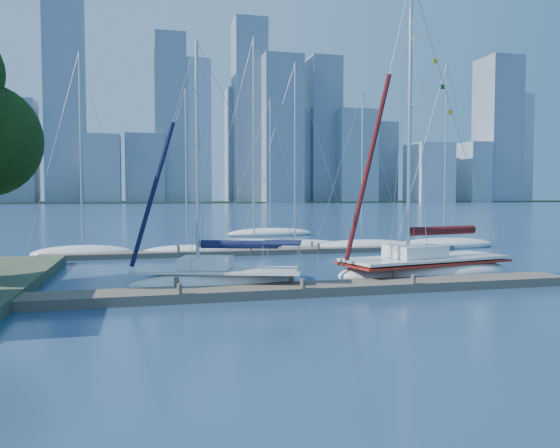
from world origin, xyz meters
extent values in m
plane|color=navy|center=(0.00, 0.00, 0.00)|extent=(700.00, 700.00, 0.00)
cube|color=brown|center=(0.00, 0.00, 0.20)|extent=(26.00, 2.00, 0.40)
cube|color=brown|center=(2.00, 16.00, 0.18)|extent=(30.00, 1.80, 0.36)
cube|color=#38472D|center=(0.00, 320.00, 0.00)|extent=(800.00, 100.00, 1.50)
ellipsoid|color=silver|center=(-3.08, 1.98, 0.23)|extent=(8.36, 5.00, 1.39)
cube|color=silver|center=(-3.08, 1.98, 0.88)|extent=(7.74, 4.61, 0.11)
cube|color=silver|center=(-3.61, 2.16, 1.21)|extent=(2.65, 2.31, 0.51)
cylinder|color=silver|center=(-3.96, 2.28, 5.97)|extent=(0.17, 0.17, 10.08)
cylinder|color=silver|center=(-2.18, 1.68, 1.95)|extent=(3.60, 1.29, 0.09)
cylinder|color=black|center=(-2.18, 1.68, 2.05)|extent=(3.40, 1.45, 0.37)
cube|color=black|center=(-0.37, 1.07, 2.14)|extent=(2.29, 2.63, 0.07)
ellipsoid|color=silver|center=(7.54, 2.63, 0.28)|extent=(9.84, 4.87, 1.65)
cube|color=silver|center=(7.54, 2.63, 1.05)|extent=(9.11, 4.49, 0.13)
cube|color=silver|center=(6.89, 2.50, 1.43)|extent=(2.99, 2.48, 0.61)
cylinder|color=silver|center=(6.46, 2.41, 7.96)|extent=(0.20, 0.20, 13.72)
cylinder|color=silver|center=(8.65, 2.85, 2.31)|extent=(4.40, 0.98, 0.11)
cylinder|color=#3F0D0F|center=(8.65, 2.85, 2.42)|extent=(4.11, 1.24, 0.44)
cube|color=maroon|center=(7.54, 2.63, 0.86)|extent=(9.33, 4.65, 0.11)
ellipsoid|color=silver|center=(-10.36, 17.41, 0.22)|extent=(7.21, 4.16, 1.19)
cylinder|color=silver|center=(-10.36, 17.41, 7.52)|extent=(0.13, 0.13, 12.88)
ellipsoid|color=silver|center=(-3.28, 17.07, 0.19)|extent=(6.65, 2.86, 1.02)
cylinder|color=silver|center=(-3.28, 17.07, 6.33)|extent=(0.11, 0.11, 10.81)
ellipsoid|color=silver|center=(2.08, 19.28, 0.23)|extent=(8.20, 4.33, 1.25)
cylinder|color=silver|center=(2.08, 19.28, 8.73)|extent=(0.14, 0.14, 15.19)
ellipsoid|color=silver|center=(5.31, 19.01, 0.20)|extent=(8.71, 4.11, 1.11)
cylinder|color=silver|center=(5.31, 19.01, 7.76)|extent=(0.12, 0.12, 13.51)
ellipsoid|color=silver|center=(10.21, 17.23, 0.21)|extent=(9.15, 5.37, 1.18)
cylinder|color=silver|center=(10.21, 17.23, 6.65)|extent=(0.13, 0.13, 11.16)
ellipsoid|color=silver|center=(17.34, 17.14, 0.22)|extent=(9.20, 3.74, 1.19)
cylinder|color=silver|center=(17.34, 17.14, 7.94)|extent=(0.13, 0.13, 13.72)
ellipsoid|color=silver|center=(6.73, 33.47, 0.22)|extent=(9.40, 4.71, 1.20)
cylinder|color=silver|center=(6.73, 33.47, 7.71)|extent=(0.13, 0.13, 13.23)
cube|color=slate|center=(-69.73, 287.50, 26.90)|extent=(21.10, 17.63, 53.80)
cube|color=#96A0B4|center=(-47.55, 309.43, 21.02)|extent=(14.70, 17.61, 42.04)
cube|color=#7E94A2|center=(-25.94, 284.92, 18.20)|extent=(18.12, 19.81, 36.39)
cube|color=slate|center=(-4.22, 286.68, 18.77)|extent=(20.59, 16.86, 37.54)
cube|color=#96A0B4|center=(21.35, 289.48, 39.97)|extent=(21.04, 14.99, 79.94)
cube|color=#7E94A2|center=(51.90, 304.67, 33.88)|extent=(16.30, 17.46, 67.76)
cube|color=slate|center=(70.99, 278.50, 41.18)|extent=(21.84, 18.95, 82.36)
cube|color=#96A0B4|center=(91.42, 294.72, 27.51)|extent=(13.60, 17.11, 55.01)
cube|color=#7E94A2|center=(115.77, 279.60, 27.02)|extent=(22.69, 18.80, 54.05)
cube|color=slate|center=(147.05, 309.52, 25.79)|extent=(15.25, 17.52, 51.58)
cube|color=#96A0B4|center=(164.09, 278.94, 17.81)|extent=(22.65, 23.94, 35.62)
cube|color=#7E94A2|center=(194.50, 279.05, 18.49)|extent=(14.05, 21.38, 36.97)
cube|color=slate|center=(213.93, 282.23, 45.50)|extent=(21.68, 23.60, 91.01)
cube|color=#96A0B4|center=(241.25, 301.60, 36.30)|extent=(17.96, 17.08, 72.61)
cube|color=slate|center=(-45.00, 290.00, 56.40)|extent=(19.59, 18.00, 112.79)
cube|color=slate|center=(10.00, 290.00, 46.54)|extent=(16.71, 18.00, 93.08)
cube|color=slate|center=(55.00, 290.00, 52.29)|extent=(18.41, 18.00, 104.58)
cube|color=slate|center=(100.00, 290.00, 42.98)|extent=(18.25, 18.00, 85.97)
camera|label=1|loc=(-6.40, -22.21, 4.22)|focal=35.00mm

